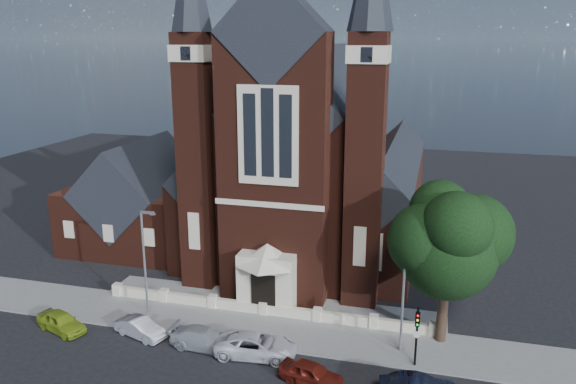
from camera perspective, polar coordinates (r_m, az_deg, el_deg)
name	(u,v)px	position (r m, az deg, el deg)	size (l,w,h in m)	color
ground	(293,270)	(49.46, 0.50, -7.95)	(120.00, 120.00, 0.00)	black
pavement_strip	(255,328)	(40.40, -3.35, -13.62)	(60.00, 5.00, 0.12)	slate
forecourt_paving	(272,303)	(43.78, -1.68, -11.19)	(26.00, 3.00, 0.14)	slate
forecourt_wall	(264,315)	(42.08, -2.48, -12.36)	(24.00, 0.40, 0.90)	beige
church	(314,160)	(54.36, 2.62, 3.25)	(20.01, 34.90, 29.20)	#441C12
parish_hall	(142,203)	(56.55, -14.60, -1.12)	(12.00, 12.20, 10.24)	#441C12
street_tree	(449,245)	(36.93, 16.08, -5.21)	(6.40, 6.60, 10.70)	black
street_lamp_left	(145,258)	(41.03, -14.29, -6.53)	(1.16, 0.22, 8.09)	gray
street_lamp_right	(405,286)	(36.24, 11.82, -9.36)	(1.16, 0.22, 8.09)	gray
traffic_signal	(417,329)	(35.70, 12.97, -13.45)	(0.28, 0.42, 4.00)	black
car_lime_van	(61,322)	(42.64, -22.05, -12.13)	(1.62, 4.03, 1.37)	#91AD22
car_silver_a	(140,328)	(40.28, -14.78, -13.22)	(1.33, 3.81, 1.26)	#A5A6AD
car_silver_b	(205,339)	(38.07, -8.43, -14.54)	(1.91, 4.71, 1.37)	#A8ACB0
car_white_suv	(256,345)	(36.95, -3.26, -15.29)	(2.43, 5.28, 1.47)	white
car_dark_red	(311,373)	(34.43, 2.37, -17.93)	(1.56, 3.89, 1.33)	maroon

